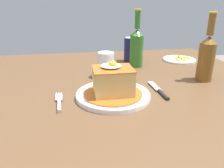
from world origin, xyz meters
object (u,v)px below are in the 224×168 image
main_plate (113,95)px  drinking_glass (106,67)px  beer_bottle_green (137,46)px  side_plate_fries (179,59)px  fork (59,103)px  knife (161,92)px  soda_can (130,50)px  beer_bottle_amber (207,56)px

main_plate → drinking_glass: (0.01, 0.21, 0.04)m
beer_bottle_green → side_plate_fries: size_ratio=1.56×
main_plate → fork: main_plate is taller
knife → soda_can: 0.44m
main_plate → beer_bottle_green: size_ratio=0.94×
drinking_glass → side_plate_fries: bearing=24.8°
beer_bottle_amber → fork: bearing=-166.8°
fork → beer_bottle_green: beer_bottle_green is taller
main_plate → beer_bottle_amber: beer_bottle_amber is taller
soda_can → beer_bottle_green: 0.10m
soda_can → drinking_glass: 0.28m
beer_bottle_amber → beer_bottle_green: same height
fork → beer_bottle_green: 0.51m
soda_can → beer_bottle_green: size_ratio=0.47×
knife → drinking_glass: 0.27m
main_plate → beer_bottle_amber: bearing=15.2°
beer_bottle_amber → side_plate_fries: beer_bottle_amber is taller
beer_bottle_amber → side_plate_fries: (0.04, 0.30, -0.09)m
soda_can → knife: bearing=-89.7°
drinking_glass → main_plate: bearing=-91.9°
beer_bottle_amber → drinking_glass: size_ratio=2.53×
beer_bottle_amber → side_plate_fries: 0.32m
main_plate → soda_can: size_ratio=2.01×
beer_bottle_amber → side_plate_fries: size_ratio=1.56×
main_plate → soda_can: bearing=69.1°
main_plate → beer_bottle_green: 0.39m
knife → beer_bottle_amber: beer_bottle_amber is taller
knife → side_plate_fries: size_ratio=0.97×
main_plate → drinking_glass: 0.21m
fork → side_plate_fries: side_plate_fries is taller
fork → beer_bottle_green: size_ratio=0.53×
main_plate → side_plate_fries: bearing=43.4°
fork → side_plate_fries: 0.74m
drinking_glass → side_plate_fries: drinking_glass is taller
soda_can → drinking_glass: soda_can is taller
main_plate → fork: size_ratio=1.76×
beer_bottle_green → side_plate_fries: 0.28m
beer_bottle_amber → beer_bottle_green: 0.32m
knife → beer_bottle_green: 0.35m
knife → beer_bottle_green: bearing=89.5°
fork → beer_bottle_amber: size_ratio=0.53×
beer_bottle_amber → main_plate: bearing=-164.8°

